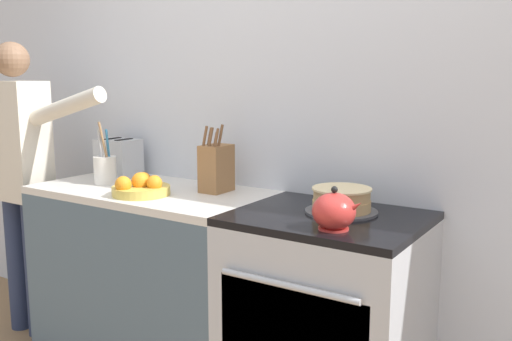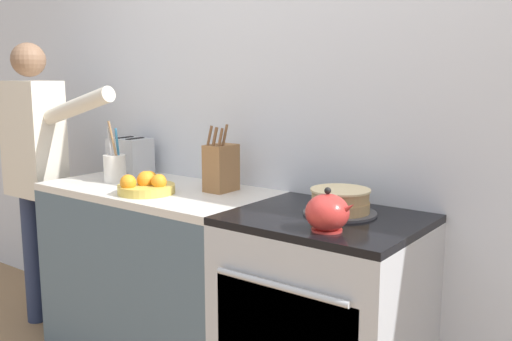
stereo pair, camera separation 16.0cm
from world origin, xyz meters
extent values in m
cube|color=silver|center=(0.00, 0.62, 1.30)|extent=(8.00, 0.04, 2.60)
cube|color=#4C6070|center=(-0.65, 0.30, 0.43)|extent=(1.15, 0.60, 0.85)
cube|color=silver|center=(-0.65, 0.30, 0.87)|extent=(1.15, 0.60, 0.03)
cube|color=#B7BABF|center=(0.29, 0.30, 0.43)|extent=(0.73, 0.60, 0.86)
cylinder|color=#B7BABF|center=(0.29, -0.02, 0.70)|extent=(0.55, 0.02, 0.02)
cube|color=black|center=(0.29, 0.30, 0.87)|extent=(0.73, 0.60, 0.03)
cylinder|color=#4C4C51|center=(0.31, 0.36, 0.89)|extent=(0.29, 0.29, 0.01)
cylinder|color=tan|center=(0.31, 0.36, 0.92)|extent=(0.23, 0.23, 0.04)
cylinder|color=tan|center=(0.31, 0.36, 0.96)|extent=(0.22, 0.22, 0.04)
cylinder|color=beige|center=(0.31, 0.36, 0.98)|extent=(0.23, 0.23, 0.01)
cylinder|color=red|center=(0.39, 0.12, 0.89)|extent=(0.11, 0.11, 0.01)
ellipsoid|color=red|center=(0.39, 0.12, 0.95)|extent=(0.15, 0.15, 0.13)
cone|color=red|center=(0.47, 0.12, 0.98)|extent=(0.08, 0.03, 0.07)
sphere|color=black|center=(0.39, 0.12, 1.03)|extent=(0.02, 0.02, 0.02)
cube|color=olive|center=(-0.35, 0.42, 1.00)|extent=(0.11, 0.15, 0.22)
cylinder|color=brown|center=(-0.38, 0.38, 1.15)|extent=(0.01, 0.04, 0.09)
cylinder|color=brown|center=(-0.35, 0.38, 1.15)|extent=(0.01, 0.04, 0.09)
cylinder|color=brown|center=(-0.31, 0.38, 1.14)|extent=(0.01, 0.04, 0.08)
cylinder|color=brown|center=(-0.38, 0.41, 1.14)|extent=(0.01, 0.04, 0.08)
cylinder|color=brown|center=(-0.35, 0.42, 1.13)|extent=(0.01, 0.03, 0.06)
cylinder|color=brown|center=(-0.31, 0.41, 1.15)|extent=(0.01, 0.04, 0.10)
cylinder|color=silver|center=(-0.92, 0.27, 0.96)|extent=(0.11, 0.11, 0.14)
cylinder|color=#A37A51|center=(-0.91, 0.26, 1.07)|extent=(0.04, 0.05, 0.26)
cylinder|color=#B7BABF|center=(-0.92, 0.25, 1.05)|extent=(0.04, 0.02, 0.23)
cylinder|color=teal|center=(-0.90, 0.28, 1.05)|extent=(0.03, 0.04, 0.23)
cylinder|color=#B7BABF|center=(-0.94, 0.26, 1.05)|extent=(0.03, 0.06, 0.23)
cylinder|color=gold|center=(-0.59, 0.17, 0.91)|extent=(0.26, 0.26, 0.04)
sphere|color=orange|center=(-0.52, 0.19, 0.95)|extent=(0.07, 0.07, 0.07)
sphere|color=orange|center=(-0.61, 0.09, 0.95)|extent=(0.07, 0.07, 0.07)
sphere|color=orange|center=(-0.62, 0.22, 0.95)|extent=(0.07, 0.07, 0.07)
sphere|color=orange|center=(-0.59, 0.17, 0.95)|extent=(0.08, 0.08, 0.08)
cube|color=#B7BABF|center=(-1.03, 0.46, 0.98)|extent=(0.22, 0.16, 0.20)
cube|color=black|center=(-1.07, 0.46, 1.09)|extent=(0.03, 0.11, 0.00)
cube|color=black|center=(-0.99, 0.46, 1.09)|extent=(0.03, 0.11, 0.00)
cube|color=black|center=(-1.15, 0.46, 1.02)|extent=(0.02, 0.02, 0.01)
cylinder|color=#283351|center=(-1.57, 0.18, 0.38)|extent=(0.11, 0.11, 0.76)
cylinder|color=#283351|center=(-1.41, 0.18, 0.38)|extent=(0.11, 0.11, 0.76)
cube|color=beige|center=(-1.49, 0.18, 1.08)|extent=(0.34, 0.20, 0.63)
cylinder|color=beige|center=(-1.09, 0.18, 1.26)|extent=(0.54, 0.08, 0.22)
sphere|color=#846047|center=(-1.49, 0.18, 1.50)|extent=(0.18, 0.18, 0.18)
camera|label=1|loc=(1.22, -1.66, 1.43)|focal=40.00mm
camera|label=2|loc=(1.35, -1.57, 1.43)|focal=40.00mm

